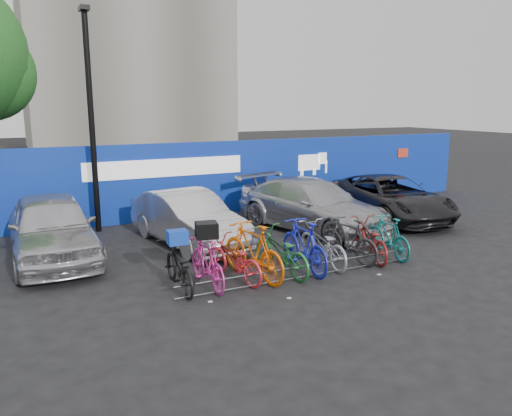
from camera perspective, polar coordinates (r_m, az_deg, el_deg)
ground at (r=11.10m, az=3.78°, el=-7.12°), size 100.00×100.00×0.00m
hoarding at (r=16.15m, az=-6.82°, el=3.25°), size 22.00×0.18×2.40m
lamppost at (r=14.62m, az=-18.33°, el=9.98°), size 0.25×0.50×6.11m
bike_rack at (r=10.56m, az=5.43°, el=-7.22°), size 5.60×0.03×0.30m
car_0 at (r=12.57m, az=-22.29°, el=-2.05°), size 1.89×4.57×1.55m
car_1 at (r=13.00m, az=-7.79°, el=-1.20°), size 2.14×4.36×1.38m
car_2 at (r=14.46m, az=6.46°, el=0.33°), size 3.29×5.38×1.46m
car_3 at (r=16.37m, az=15.05°, el=1.16°), size 2.81×5.09×1.35m
bike_0 at (r=9.96m, az=-8.86°, el=-6.66°), size 0.67×1.79×0.93m
bike_1 at (r=10.00m, az=-5.59°, el=-6.23°), size 0.52×1.71×1.02m
bike_2 at (r=10.33m, az=-2.55°, el=-5.88°), size 1.02×1.85×0.92m
bike_3 at (r=10.38m, az=-0.36°, el=-4.94°), size 0.97×2.08×1.21m
bike_4 at (r=10.72m, az=2.83°, el=-5.02°), size 0.91×1.96×0.99m
bike_5 at (r=10.92m, az=5.52°, el=-4.30°), size 0.59×1.92×1.15m
bike_6 at (r=11.38m, az=7.56°, el=-4.15°), size 0.66×1.85×0.97m
bike_7 at (r=11.72m, az=10.55°, el=-3.59°), size 0.81×1.80×1.04m
bike_8 at (r=12.02m, az=12.88°, el=-3.54°), size 1.06×1.90×0.95m
bike_9 at (r=12.29m, az=14.93°, el=-3.18°), size 0.64×1.70×1.00m
cargo_crate at (r=9.79m, az=-8.97°, el=-3.32°), size 0.40×0.31×0.27m
cargo_topcase at (r=9.81m, az=-5.67°, el=-2.53°), size 0.49×0.45×0.31m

